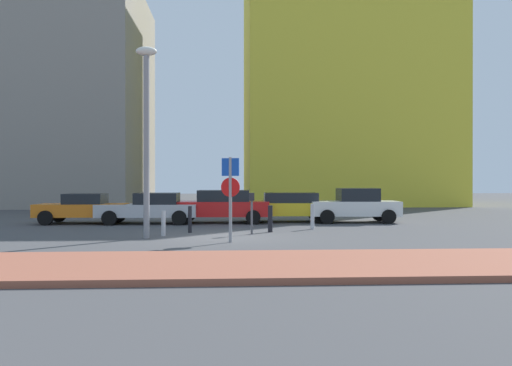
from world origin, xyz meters
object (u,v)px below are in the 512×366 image
at_px(traffic_bollard_near, 312,217).
at_px(parked_car_orange, 84,208).
at_px(parked_car_yellow, 286,206).
at_px(street_lamp, 146,124).
at_px(parking_meter, 252,208).
at_px(traffic_bollard_mid, 190,219).
at_px(traffic_bollard_far, 163,223).
at_px(parked_car_red, 221,206).
at_px(parked_car_silver, 150,208).
at_px(parking_sign_post, 230,189).
at_px(parked_car_white, 355,205).
at_px(traffic_bollard_edge, 270,219).

bearing_deg(traffic_bollard_near, parked_car_orange, 161.54).
xyz_separation_m(parked_car_orange, parked_car_yellow, (9.18, 0.34, 0.04)).
distance_m(street_lamp, traffic_bollard_near, 7.42).
relative_size(parking_meter, street_lamp, 0.23).
relative_size(street_lamp, traffic_bollard_mid, 6.49).
distance_m(parking_meter, traffic_bollard_far, 3.15).
bearing_deg(traffic_bollard_mid, parked_car_red, 75.89).
distance_m(parked_car_yellow, parking_meter, 5.64).
height_order(parked_car_silver, parked_car_yellow, parked_car_silver).
relative_size(parked_car_orange, parking_meter, 2.71).
xyz_separation_m(parked_car_red, traffic_bollard_mid, (-1.08, -4.29, -0.29)).
bearing_deg(traffic_bollard_mid, traffic_bollard_far, -129.58).
distance_m(parked_car_yellow, street_lamp, 8.92).
relative_size(parking_sign_post, traffic_bollard_near, 2.63).
height_order(parked_car_red, traffic_bollard_near, parked_car_red).
relative_size(parked_car_white, street_lamp, 0.64).
height_order(parked_car_silver, parked_car_white, parked_car_white).
xyz_separation_m(parking_meter, traffic_bollard_mid, (-2.25, 0.63, -0.47)).
bearing_deg(street_lamp, traffic_bollard_near, 24.58).
bearing_deg(parked_car_yellow, traffic_bollard_edge, -103.98).
distance_m(street_lamp, traffic_bollard_mid, 3.93).
distance_m(parked_car_orange, street_lamp, 7.75).
height_order(parking_sign_post, traffic_bollard_mid, parking_sign_post).
relative_size(traffic_bollard_near, traffic_bollard_edge, 1.01).
xyz_separation_m(street_lamp, traffic_bollard_far, (0.47, 0.67, -3.36)).
bearing_deg(parked_car_silver, traffic_bollard_edge, -38.94).
bearing_deg(parked_car_orange, traffic_bollard_near, -18.46).
height_order(parked_car_orange, street_lamp, street_lamp).
height_order(parking_sign_post, street_lamp, street_lamp).
bearing_deg(parked_car_white, parking_sign_post, -128.72).
xyz_separation_m(parked_car_orange, parked_car_white, (12.31, -0.10, 0.09)).
xyz_separation_m(parked_car_white, traffic_bollard_mid, (-7.25, -4.25, -0.30)).
distance_m(parking_meter, traffic_bollard_near, 3.05).
bearing_deg(parked_car_red, traffic_bollard_far, -109.87).
height_order(street_lamp, traffic_bollard_mid, street_lamp).
xyz_separation_m(parked_car_silver, street_lamp, (0.77, -5.81, 3.08)).
relative_size(parked_car_silver, parked_car_white, 1.08).
bearing_deg(parked_car_yellow, parking_meter, -109.45).
height_order(parking_sign_post, traffic_bollard_far, parking_sign_post).
height_order(parked_car_orange, parked_car_silver, parked_car_silver).
bearing_deg(parking_meter, traffic_bollard_edge, 43.22).
bearing_deg(traffic_bollard_mid, parking_meter, -15.63).
bearing_deg(parked_car_yellow, parked_car_silver, -174.85).
bearing_deg(parked_car_yellow, parked_car_orange, -177.90).
bearing_deg(traffic_bollard_edge, parked_car_silver, 141.06).
bearing_deg(parked_car_silver, traffic_bollard_far, -76.46).
relative_size(parked_car_yellow, traffic_bollard_near, 4.49).
xyz_separation_m(parked_car_orange, parked_car_silver, (2.98, -0.22, 0.01)).
xyz_separation_m(parked_car_silver, traffic_bollard_mid, (2.08, -4.13, -0.22)).
distance_m(parked_car_white, traffic_bollard_far, 9.65).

